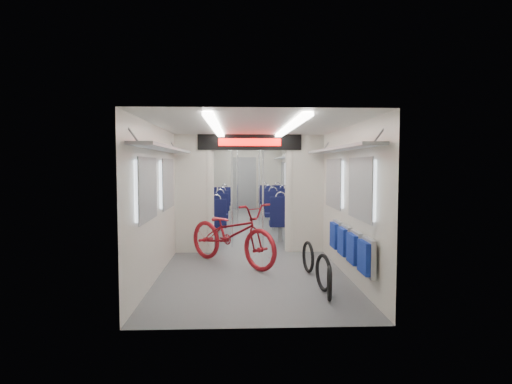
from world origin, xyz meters
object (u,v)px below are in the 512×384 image
(bike_hoop_a, at_px, (329,285))
(stanchion_far_left, at_px, (237,185))
(bike_hoop_b, at_px, (323,274))
(bicycle, at_px, (232,233))
(seat_bay_far_left, at_px, (216,202))
(bike_hoop_c, at_px, (308,258))
(seat_bay_near_left, at_px, (209,214))
(stanchion_far_right, at_px, (259,185))
(flip_bench, at_px, (349,245))
(seat_bay_far_right, at_px, (273,200))
(stanchion_near_left, at_px, (232,192))
(seat_bay_near_right, at_px, (286,212))
(stanchion_near_right, at_px, (263,192))

(bike_hoop_a, relative_size, stanchion_far_left, 0.20)
(bike_hoop_b, bearing_deg, bicycle, 127.97)
(seat_bay_far_left, distance_m, stanchion_far_left, 1.85)
(bike_hoop_c, bearing_deg, bicycle, 153.57)
(bike_hoop_a, bearing_deg, seat_bay_near_left, 110.77)
(bicycle, bearing_deg, seat_bay_near_left, 57.62)
(stanchion_far_left, height_order, stanchion_far_right, same)
(flip_bench, height_order, seat_bay_far_right, seat_bay_far_right)
(seat_bay_near_left, bearing_deg, bike_hoop_c, -62.34)
(seat_bay_near_left, bearing_deg, stanchion_near_left, -66.47)
(seat_bay_far_right, height_order, stanchion_far_left, stanchion_far_left)
(seat_bay_far_left, xyz_separation_m, stanchion_far_left, (0.68, -1.61, 0.62))
(bike_hoop_a, xyz_separation_m, seat_bay_far_left, (-1.86, 8.30, 0.33))
(stanchion_far_left, xyz_separation_m, stanchion_far_right, (0.62, 0.16, 0.00))
(flip_bench, distance_m, seat_bay_far_left, 7.94)
(seat_bay_near_right, bearing_deg, stanchion_near_left, -130.82)
(stanchion_near_left, bearing_deg, bike_hoop_a, -70.29)
(seat_bay_near_right, height_order, stanchion_far_right, stanchion_far_right)
(bicycle, bearing_deg, stanchion_far_left, 44.82)
(seat_bay_far_left, distance_m, stanchion_far_right, 2.05)
(seat_bay_far_left, bearing_deg, bike_hoop_a, -77.37)
(seat_bay_near_right, bearing_deg, seat_bay_far_left, 119.98)
(seat_bay_far_right, relative_size, stanchion_far_left, 0.90)
(seat_bay_near_right, bearing_deg, bicycle, -112.74)
(seat_bay_near_left, distance_m, seat_bay_far_left, 3.40)
(bicycle, bearing_deg, bike_hoop_b, -96.25)
(bike_hoop_c, bearing_deg, bike_hoop_a, -88.50)
(seat_bay_far_left, bearing_deg, seat_bay_near_left, -90.00)
(stanchion_far_right, bearing_deg, bike_hoop_a, -85.35)
(bike_hoop_c, relative_size, seat_bay_near_left, 0.25)
(seat_bay_far_left, relative_size, stanchion_far_right, 0.85)
(seat_bay_far_left, height_order, stanchion_far_left, stanchion_far_left)
(bike_hoop_a, height_order, seat_bay_near_right, seat_bay_near_right)
(stanchion_near_left, bearing_deg, bicycle, -89.24)
(seat_bay_near_left, height_order, seat_bay_near_right, seat_bay_near_right)
(seat_bay_far_right, bearing_deg, seat_bay_near_right, -90.00)
(seat_bay_far_left, height_order, stanchion_near_left, stanchion_near_left)
(bike_hoop_a, height_order, bike_hoop_c, bike_hoop_c)
(stanchion_near_right, bearing_deg, stanchion_far_left, 99.41)
(seat_bay_far_right, bearing_deg, seat_bay_near_left, -115.01)
(bike_hoop_c, height_order, seat_bay_far_left, seat_bay_far_left)
(bike_hoop_a, xyz_separation_m, stanchion_far_left, (-1.18, 6.69, 0.95))
(seat_bay_near_right, relative_size, seat_bay_far_left, 1.11)
(bike_hoop_b, relative_size, stanchion_far_left, 0.22)
(seat_bay_near_right, bearing_deg, stanchion_near_right, -112.33)
(seat_bay_near_right, xyz_separation_m, stanchion_far_left, (-1.19, 1.63, 0.59))
(bike_hoop_c, height_order, seat_bay_near_right, seat_bay_near_right)
(seat_bay_near_right, height_order, seat_bay_far_left, seat_bay_near_right)
(flip_bench, relative_size, seat_bay_near_left, 1.02)
(stanchion_near_right, xyz_separation_m, stanchion_far_left, (-0.54, 3.23, 0.00))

